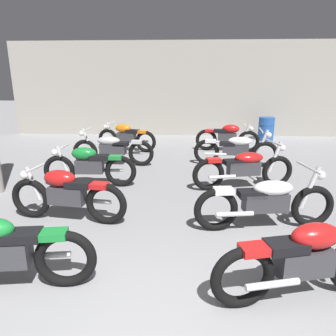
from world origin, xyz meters
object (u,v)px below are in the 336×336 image
motorcycle_left_row_1 (66,194)px  motorcycle_left_row_4 (126,136)px  motorcycle_right_row_0 (305,259)px  oil_drum (266,129)px  motorcycle_right_row_1 (266,201)px  motorcycle_left_row_2 (89,165)px  motorcycle_right_row_4 (228,137)px  motorcycle_left_row_0 (1,252)px  motorcycle_right_row_3 (236,149)px  motorcycle_left_row_3 (112,148)px  motorcycle_right_row_2 (244,167)px

motorcycle_left_row_1 → motorcycle_left_row_4: same height
motorcycle_left_row_4 → motorcycle_right_row_0: size_ratio=1.00×
motorcycle_left_row_1 → oil_drum: size_ratio=2.31×
motorcycle_left_row_4 → motorcycle_right_row_1: size_ratio=0.89×
motorcycle_left_row_2 → oil_drum: bearing=47.4°
motorcycle_left_row_4 → motorcycle_right_row_4: same height
motorcycle_left_row_0 → oil_drum: (4.90, 8.82, -0.03)m
motorcycle_right_row_3 → motorcycle_right_row_4: 1.69m
motorcycle_right_row_1 → motorcycle_right_row_3: size_ratio=1.00×
motorcycle_left_row_1 → motorcycle_right_row_3: bearing=47.6°
motorcycle_left_row_3 → motorcycle_right_row_4: size_ratio=1.11×
motorcycle_left_row_4 → motorcycle_right_row_4: bearing=2.2°
motorcycle_left_row_4 → motorcycle_right_row_2: (3.08, -3.35, -0.01)m
motorcycle_right_row_0 → motorcycle_right_row_3: size_ratio=0.89×
motorcycle_right_row_1 → motorcycle_right_row_2: same height
motorcycle_right_row_3 → motorcycle_left_row_0: bearing=-121.9°
motorcycle_left_row_1 → motorcycle_left_row_4: size_ratio=1.02×
motorcycle_left_row_0 → motorcycle_left_row_1: 1.73m
motorcycle_left_row_4 → motorcycle_right_row_0: (3.08, -6.76, 0.00)m
oil_drum → motorcycle_right_row_4: bearing=-130.8°
motorcycle_left_row_4 → motorcycle_left_row_3: bearing=-91.7°
motorcycle_left_row_3 → motorcycle_left_row_0: bearing=-90.2°
motorcycle_right_row_1 → motorcycle_left_row_1: bearing=177.9°
motorcycle_left_row_0 → motorcycle_left_row_2: 3.40m
motorcycle_left_row_2 → motorcycle_right_row_1: size_ratio=0.91×
motorcycle_left_row_2 → motorcycle_left_row_4: size_ratio=1.02×
motorcycle_right_row_0 → motorcycle_right_row_2: bearing=90.0°
motorcycle_left_row_0 → motorcycle_right_row_0: 3.16m
motorcycle_left_row_1 → motorcycle_left_row_2: 1.68m
motorcycle_left_row_0 → motorcycle_right_row_4: size_ratio=1.00×
motorcycle_right_row_0 → motorcycle_right_row_2: size_ratio=0.90×
motorcycle_right_row_4 → motorcycle_right_row_1: bearing=-91.0°
motorcycle_left_row_4 → motorcycle_right_row_1: motorcycle_right_row_1 is taller
motorcycle_left_row_3 → motorcycle_right_row_0: bearing=-58.3°
motorcycle_right_row_4 → oil_drum: 2.53m
motorcycle_right_row_3 → oil_drum: bearing=65.4°
oil_drum → motorcycle_left_row_2: bearing=-132.6°
motorcycle_left_row_2 → motorcycle_right_row_3: size_ratio=0.91×
motorcycle_left_row_2 → motorcycle_right_row_2: motorcycle_right_row_2 is taller
motorcycle_left_row_3 → motorcycle_right_row_1: (3.14, -3.48, 0.00)m
motorcycle_left_row_0 → motorcycle_left_row_3: 5.09m
motorcycle_left_row_1 → motorcycle_right_row_1: bearing=-2.1°
motorcycle_right_row_1 → oil_drum: bearing=76.4°
motorcycle_left_row_2 → motorcycle_right_row_3: motorcycle_right_row_3 is taller
motorcycle_left_row_3 → motorcycle_right_row_4: motorcycle_left_row_3 is taller
motorcycle_right_row_2 → motorcycle_right_row_0: bearing=-90.0°
motorcycle_right_row_1 → motorcycle_right_row_3: 3.61m
motorcycle_left_row_2 → motorcycle_right_row_4: size_ratio=1.00×
motorcycle_right_row_0 → motorcycle_right_row_1: (0.00, 1.59, -0.01)m
motorcycle_left_row_2 → motorcycle_right_row_4: (3.33, 3.51, 0.00)m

